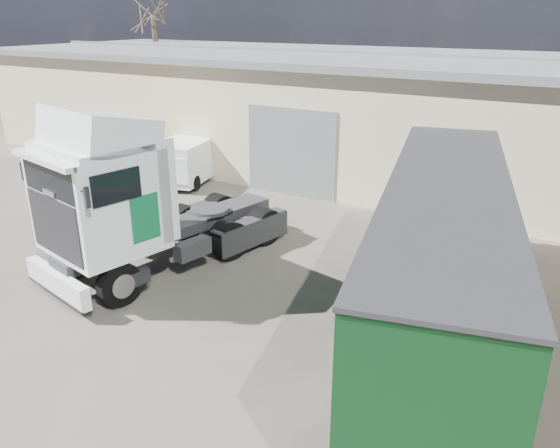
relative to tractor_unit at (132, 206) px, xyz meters
The scene contains 7 objects.
ground 3.32m from the tractor_unit, 30.02° to the right, with size 120.00×120.00×0.00m, color black.
warehouse 15.19m from the tractor_unit, 104.34° to the left, with size 30.60×12.60×5.42m.
tractor_unit is the anchor object (origin of this frame).
box_trailer 8.39m from the tractor_unit, ahead, with size 4.97×11.84×3.85m.
panel_van 9.62m from the tractor_unit, 119.58° to the left, with size 2.89×5.00×1.92m.
orange_skip 9.21m from the tractor_unit, 129.18° to the left, with size 2.91×1.83×1.81m.
gravel_heap 9.34m from the tractor_unit, 137.27° to the left, with size 5.36×4.63×0.95m.
Camera 1 is at (8.53, -9.02, 7.12)m, focal length 35.00 mm.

